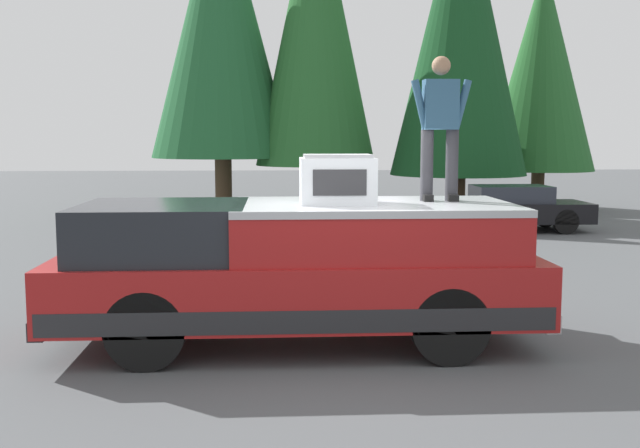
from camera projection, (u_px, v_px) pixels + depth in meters
name	position (u px, v px, depth m)	size (l,w,h in m)	color
ground_plane	(338.00, 354.00, 8.34)	(90.00, 90.00, 0.00)	#4C4F51
pickup_truck	(297.00, 270.00, 8.65)	(2.01, 5.54, 1.65)	maroon
compressor_unit	(337.00, 179.00, 8.47)	(0.65, 0.84, 0.56)	silver
person_on_truck_bed	(440.00, 124.00, 8.79)	(0.29, 0.72, 1.69)	#333338
parked_car_black	(507.00, 208.00, 19.11)	(1.64, 4.10, 1.16)	black
conifer_far_left	(542.00, 68.00, 24.43)	(3.56, 3.56, 7.96)	#4C3826
conifer_left	(461.00, 27.00, 22.49)	(4.14, 4.14, 10.12)	#4C3826
conifer_center_left	(316.00, 22.00, 23.03)	(3.75, 3.75, 10.36)	#4C3826
conifer_center_right	(221.00, 21.00, 23.38)	(4.48, 4.48, 10.29)	#4C3826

